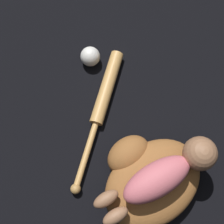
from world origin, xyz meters
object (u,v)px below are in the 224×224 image
baseball_glove (149,178)px  baseball (90,56)px  baseball_bat (103,101)px  baby_figure (168,173)px

baseball_glove → baseball: size_ratio=5.06×
baseball_glove → baseball_bat: size_ratio=0.77×
baseball_glove → baby_figure: 0.10m
baseball_glove → baseball: (0.18, 0.44, -0.02)m
baby_figure → baseball_bat: baby_figure is taller
baby_figure → baseball: (0.15, 0.47, -0.11)m
baseball_bat → baseball: baseball is taller
baseball_glove → baby_figure: size_ratio=0.94×
baseball_glove → baseball_bat: (0.09, 0.29, -0.03)m
baseball_bat → baseball_glove: bearing=-107.7°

